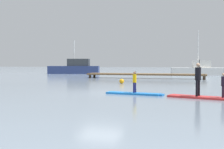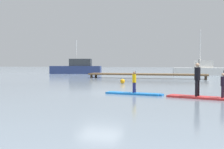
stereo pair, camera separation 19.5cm
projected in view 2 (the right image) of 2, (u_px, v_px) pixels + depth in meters
The scene contains 10 objects.
ground_plane at pixel (100, 93), 17.29m from camera, with size 240.00×240.00×0.00m, color gray.
paddleboard_near at pixel (134, 94), 16.32m from camera, with size 3.28×1.09×0.10m.
paddler_child_solo at pixel (134, 81), 16.30m from camera, with size 0.23×0.40×1.18m.
paddleboard_far at pixel (204, 98), 14.41m from camera, with size 3.65×1.72×0.10m.
paddler_adult at pixel (197, 77), 14.56m from camera, with size 0.36×0.50×1.80m.
paddler_child_front at pixel (223, 84), 13.92m from camera, with size 0.25×0.39×1.28m.
fishing_boat_white_large at pixel (77, 68), 49.15m from camera, with size 8.59×3.97×5.57m.
fishing_boat_green_midground at pixel (201, 70), 42.65m from camera, with size 8.11×3.55×6.53m.
floating_dock at pixel (147, 74), 33.79m from camera, with size 13.47×2.12×0.56m.
mooring_buoy_mid at pixel (123, 81), 25.29m from camera, with size 0.40×0.40×0.40m, color orange.
Camera 2 is at (5.76, -16.27, 1.71)m, focal length 47.63 mm.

